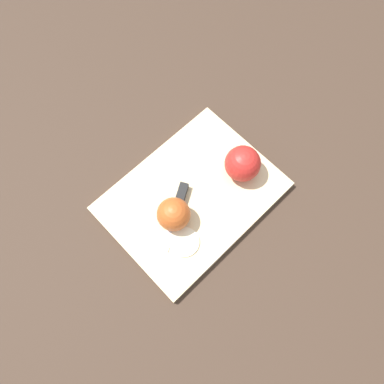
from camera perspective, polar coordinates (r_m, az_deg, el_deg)
The scene contains 6 objects.
ground_plane at distance 0.85m, azimuth 0.00°, elevation -0.93°, with size 4.00×4.00×0.00m, color #38281E.
cutting_board at distance 0.84m, azimuth 0.00°, elevation -0.72°, with size 0.40×0.32×0.02m.
apple_half_left at distance 0.83m, azimuth 7.72°, elevation 4.33°, with size 0.08×0.08×0.08m.
apple_half_right at distance 0.78m, azimuth -2.84°, elevation -3.40°, with size 0.07×0.07×0.07m.
knife at distance 0.82m, azimuth -2.00°, elevation -1.65°, with size 0.13×0.11×0.02m.
apple_slice at distance 0.80m, azimuth -1.22°, elevation -7.62°, with size 0.07×0.07×0.00m.
Camera 1 is at (0.18, 0.23, 0.80)m, focal length 35.00 mm.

